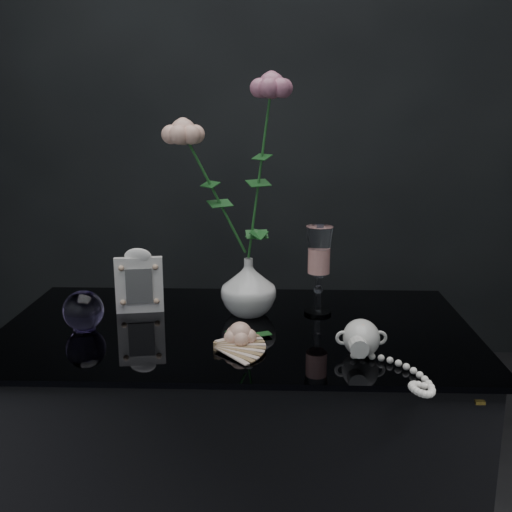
# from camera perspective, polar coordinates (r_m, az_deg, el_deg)

# --- Properties ---
(table) EXTENTS (1.05, 0.58, 0.76)m
(table) POSITION_cam_1_polar(r_m,az_deg,el_deg) (1.53, -1.74, -20.20)
(table) COLOR black
(table) RESTS_ON ground
(vase) EXTENTS (0.14, 0.14, 0.14)m
(vase) POSITION_cam_1_polar(r_m,az_deg,el_deg) (1.41, -0.72, -2.95)
(vase) COLOR white
(vase) RESTS_ON table
(wine_glass) EXTENTS (0.07, 0.07, 0.21)m
(wine_glass) POSITION_cam_1_polar(r_m,az_deg,el_deg) (1.41, 5.99, -1.40)
(wine_glass) COLOR white
(wine_glass) RESTS_ON table
(picture_frame) EXTENTS (0.13, 0.11, 0.16)m
(picture_frame) POSITION_cam_1_polar(r_m,az_deg,el_deg) (1.45, -11.08, -2.29)
(picture_frame) COLOR white
(picture_frame) RESTS_ON table
(paperweight) EXTENTS (0.09, 0.09, 0.09)m
(paperweight) POSITION_cam_1_polar(r_m,az_deg,el_deg) (1.37, -16.12, -5.01)
(paperweight) COLOR #8D76C1
(paperweight) RESTS_ON table
(paper_fan) EXTENTS (0.25, 0.22, 0.02)m
(paper_fan) POSITION_cam_1_polar(r_m,az_deg,el_deg) (1.22, -3.81, -8.49)
(paper_fan) COLOR beige
(paper_fan) RESTS_ON table
(loose_rose) EXTENTS (0.13, 0.16, 0.05)m
(loose_rose) POSITION_cam_1_polar(r_m,az_deg,el_deg) (1.24, -1.54, -7.43)
(loose_rose) COLOR #EBB297
(loose_rose) RESTS_ON table
(pearl_jar) EXTENTS (0.26, 0.27, 0.08)m
(pearl_jar) POSITION_cam_1_polar(r_m,az_deg,el_deg) (1.21, 10.01, -7.53)
(pearl_jar) COLOR silver
(pearl_jar) RESTS_ON table
(roses) EXTENTS (0.27, 0.12, 0.47)m
(roses) POSITION_cam_1_polar(r_m,az_deg,el_deg) (1.36, -1.98, 8.17)
(roses) COLOR #FFB79F
(roses) RESTS_ON vase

